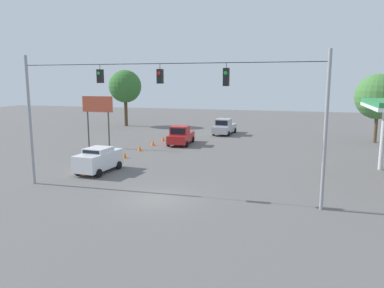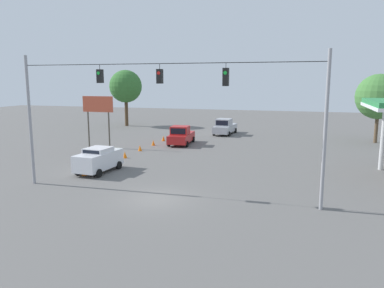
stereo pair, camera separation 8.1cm
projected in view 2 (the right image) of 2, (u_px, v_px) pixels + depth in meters
name	position (u px, v px, depth m)	size (l,w,h in m)	color
ground_plane	(157.00, 199.00, 22.72)	(140.00, 140.00, 0.00)	#605E5B
overhead_signal_span	(161.00, 109.00, 22.57)	(19.18, 0.38, 8.75)	#939399
pickup_truck_red_withflow_far	(181.00, 136.00, 41.89)	(2.59, 5.28, 2.12)	red
pickup_truck_silver_withflow_deep	(225.00, 127.00, 49.78)	(2.48, 5.67, 2.12)	#A8AAB2
sedan_white_parked_shoulder	(99.00, 159.00, 29.21)	(2.32, 4.46, 1.95)	silver
traffic_cone_nearest	(84.00, 172.00, 28.23)	(0.40, 0.40, 0.60)	orange
traffic_cone_second	(107.00, 162.00, 31.56)	(0.40, 0.40, 0.60)	orange
traffic_cone_third	(125.00, 155.00, 34.63)	(0.40, 0.40, 0.60)	orange
traffic_cone_fourth	(140.00, 148.00, 38.11)	(0.40, 0.40, 0.60)	orange
traffic_cone_fifth	(153.00, 143.00, 41.29)	(0.40, 0.40, 0.60)	orange
traffic_cone_farthest	(163.00, 138.00, 44.43)	(0.40, 0.40, 0.60)	orange
roadside_billboard	(98.00, 110.00, 39.38)	(3.50, 0.16, 5.47)	#4C473D
tree_horizon_left	(379.00, 97.00, 42.25)	(5.12, 5.12, 7.85)	brown
tree_horizon_right	(126.00, 87.00, 58.15)	(5.04, 5.04, 8.72)	#4C3823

